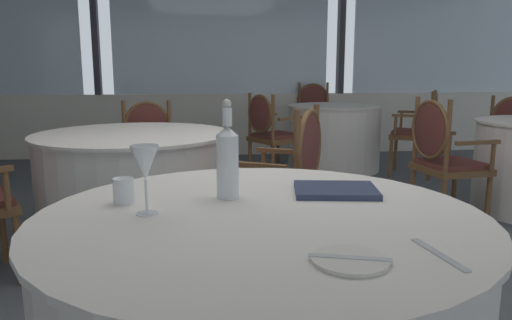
{
  "coord_description": "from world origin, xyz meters",
  "views": [
    {
      "loc": [
        -0.38,
        -2.53,
        1.18
      ],
      "look_at": [
        -0.2,
        -1.11,
        0.91
      ],
      "focal_mm": 33.8,
      "sensor_mm": 36.0,
      "label": 1
    }
  ],
  "objects_px": {
    "side_plate": "(350,260)",
    "water_tumbler": "(124,191)",
    "water_bottle": "(227,159)",
    "dining_chair_1_0": "(442,152)",
    "dining_chair_0_2": "(147,144)",
    "menu_book": "(336,190)",
    "wine_glass": "(145,164)",
    "dining_chair_3_1": "(421,126)",
    "dining_chair_3_2": "(315,113)",
    "dining_chair_0_1": "(289,177)",
    "dining_chair_3_0": "(270,129)"
  },
  "relations": [
    {
      "from": "water_bottle",
      "to": "dining_chair_1_0",
      "type": "height_order",
      "value": "water_bottle"
    },
    {
      "from": "dining_chair_0_2",
      "to": "dining_chair_3_0",
      "type": "xyz_separation_m",
      "value": [
        1.22,
        0.74,
        0.02
      ]
    },
    {
      "from": "wine_glass",
      "to": "dining_chair_0_1",
      "type": "relative_size",
      "value": 0.21
    },
    {
      "from": "side_plate",
      "to": "menu_book",
      "type": "relative_size",
      "value": 0.62
    },
    {
      "from": "water_bottle",
      "to": "wine_glass",
      "type": "relative_size",
      "value": 1.59
    },
    {
      "from": "water_tumbler",
      "to": "menu_book",
      "type": "height_order",
      "value": "water_tumbler"
    },
    {
      "from": "dining_chair_0_2",
      "to": "dining_chair_3_2",
      "type": "distance_m",
      "value": 3.04
    },
    {
      "from": "dining_chair_3_0",
      "to": "dining_chair_3_1",
      "type": "xyz_separation_m",
      "value": [
        1.7,
        -0.01,
        0.01
      ]
    },
    {
      "from": "side_plate",
      "to": "dining_chair_1_0",
      "type": "bearing_deg",
      "value": 58.11
    },
    {
      "from": "water_bottle",
      "to": "dining_chair_1_0",
      "type": "xyz_separation_m",
      "value": [
        1.79,
        1.93,
        -0.34
      ]
    },
    {
      "from": "dining_chair_1_0",
      "to": "water_tumbler",
      "type": "bearing_deg",
      "value": -145.22
    },
    {
      "from": "water_bottle",
      "to": "dining_chair_3_2",
      "type": "relative_size",
      "value": 0.32
    },
    {
      "from": "dining_chair_3_2",
      "to": "side_plate",
      "type": "bearing_deg",
      "value": -12.86
    },
    {
      "from": "side_plate",
      "to": "menu_book",
      "type": "xyz_separation_m",
      "value": [
        0.14,
        0.59,
        0.01
      ]
    },
    {
      "from": "side_plate",
      "to": "dining_chair_0_1",
      "type": "xyz_separation_m",
      "value": [
        0.21,
        1.77,
        -0.21
      ]
    },
    {
      "from": "side_plate",
      "to": "dining_chair_0_1",
      "type": "distance_m",
      "value": 1.8
    },
    {
      "from": "side_plate",
      "to": "water_tumbler",
      "type": "height_order",
      "value": "water_tumbler"
    },
    {
      "from": "wine_glass",
      "to": "dining_chair_1_0",
      "type": "height_order",
      "value": "same"
    },
    {
      "from": "water_tumbler",
      "to": "dining_chair_0_1",
      "type": "height_order",
      "value": "dining_chair_0_1"
    },
    {
      "from": "dining_chair_0_1",
      "to": "dining_chair_3_1",
      "type": "distance_m",
      "value": 3.03
    },
    {
      "from": "water_tumbler",
      "to": "dining_chair_3_0",
      "type": "xyz_separation_m",
      "value": [
        1.01,
        3.56,
        -0.26
      ]
    },
    {
      "from": "water_tumbler",
      "to": "dining_chair_3_1",
      "type": "relative_size",
      "value": 0.08
    },
    {
      "from": "menu_book",
      "to": "dining_chair_0_1",
      "type": "xyz_separation_m",
      "value": [
        0.07,
        1.18,
        -0.22
      ]
    },
    {
      "from": "side_plate",
      "to": "dining_chair_0_1",
      "type": "height_order",
      "value": "dining_chair_0_1"
    },
    {
      "from": "dining_chair_0_2",
      "to": "menu_book",
      "type": "bearing_deg",
      "value": 16.79
    },
    {
      "from": "water_tumbler",
      "to": "side_plate",
      "type": "bearing_deg",
      "value": -44.59
    },
    {
      "from": "side_plate",
      "to": "wine_glass",
      "type": "xyz_separation_m",
      "value": [
        -0.47,
        0.42,
        0.14
      ]
    },
    {
      "from": "wine_glass",
      "to": "dining_chair_3_1",
      "type": "xyz_separation_m",
      "value": [
        2.63,
        3.67,
        -0.35
      ]
    },
    {
      "from": "side_plate",
      "to": "menu_book",
      "type": "height_order",
      "value": "menu_book"
    },
    {
      "from": "dining_chair_0_1",
      "to": "dining_chair_3_0",
      "type": "bearing_deg",
      "value": -67.24
    },
    {
      "from": "wine_glass",
      "to": "dining_chair_3_1",
      "type": "relative_size",
      "value": 0.21
    },
    {
      "from": "dining_chair_3_2",
      "to": "dining_chair_1_0",
      "type": "bearing_deg",
      "value": 4.93
    },
    {
      "from": "menu_book",
      "to": "dining_chair_0_2",
      "type": "relative_size",
      "value": 0.3
    },
    {
      "from": "water_tumbler",
      "to": "dining_chair_3_2",
      "type": "relative_size",
      "value": 0.08
    },
    {
      "from": "menu_book",
      "to": "dining_chair_3_2",
      "type": "height_order",
      "value": "dining_chair_3_2"
    },
    {
      "from": "water_tumbler",
      "to": "dining_chair_1_0",
      "type": "relative_size",
      "value": 0.08
    },
    {
      "from": "water_bottle",
      "to": "water_tumbler",
      "type": "height_order",
      "value": "water_bottle"
    },
    {
      "from": "water_bottle",
      "to": "dining_chair_3_0",
      "type": "xyz_separation_m",
      "value": [
        0.68,
        3.53,
        -0.34
      ]
    },
    {
      "from": "water_tumbler",
      "to": "menu_book",
      "type": "bearing_deg",
      "value": 3.2
    },
    {
      "from": "dining_chair_0_1",
      "to": "dining_chair_1_0",
      "type": "height_order",
      "value": "dining_chair_0_1"
    },
    {
      "from": "wine_glass",
      "to": "dining_chair_0_2",
      "type": "relative_size",
      "value": 0.22
    },
    {
      "from": "wine_glass",
      "to": "dining_chair_1_0",
      "type": "relative_size",
      "value": 0.21
    },
    {
      "from": "dining_chair_3_0",
      "to": "dining_chair_3_2",
      "type": "bearing_deg",
      "value": 30.16
    },
    {
      "from": "wine_glass",
      "to": "dining_chair_0_1",
      "type": "bearing_deg",
      "value": 63.16
    },
    {
      "from": "wine_glass",
      "to": "menu_book",
      "type": "relative_size",
      "value": 0.74
    },
    {
      "from": "water_bottle",
      "to": "wine_glass",
      "type": "height_order",
      "value": "water_bottle"
    },
    {
      "from": "side_plate",
      "to": "dining_chair_3_1",
      "type": "height_order",
      "value": "dining_chair_3_1"
    },
    {
      "from": "wine_glass",
      "to": "dining_chair_3_0",
      "type": "distance_m",
      "value": 3.82
    },
    {
      "from": "menu_book",
      "to": "dining_chair_0_2",
      "type": "xyz_separation_m",
      "value": [
        -0.91,
        2.78,
        -0.25
      ]
    },
    {
      "from": "dining_chair_0_1",
      "to": "dining_chair_3_2",
      "type": "xyz_separation_m",
      "value": [
        1.11,
        3.81,
        0.02
      ]
    }
  ]
}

